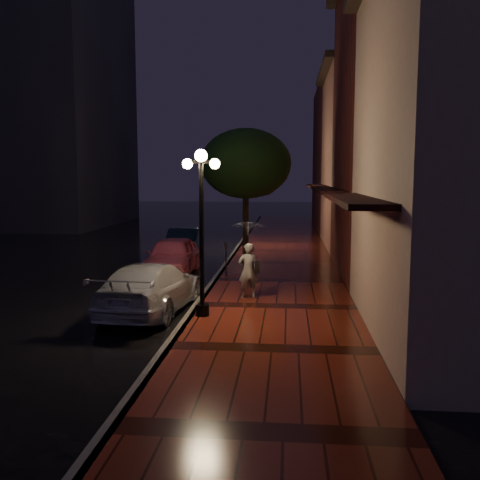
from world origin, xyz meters
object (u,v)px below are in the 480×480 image
at_px(navy_car, 184,243).
at_px(parking_meter, 226,256).
at_px(streetlamp_near, 202,223).
at_px(silver_car, 151,287).
at_px(street_tree, 246,166).
at_px(pink_car, 172,256).
at_px(streetlamp_far, 245,199).
at_px(woman_with_umbrella, 248,247).

bearing_deg(navy_car, parking_meter, -66.61).
xyz_separation_m(streetlamp_near, navy_car, (-2.65, 10.88, -1.93)).
xyz_separation_m(silver_car, parking_meter, (1.55, 4.84, 0.19)).
bearing_deg(street_tree, pink_car, -118.14).
bearing_deg(silver_car, streetlamp_far, -92.13).
distance_m(pink_car, parking_meter, 2.29).
bearing_deg(parking_meter, streetlamp_near, -108.89).
height_order(streetlamp_near, parking_meter, streetlamp_near).
height_order(street_tree, pink_car, street_tree).
bearing_deg(navy_car, woman_with_umbrella, -70.23).
height_order(pink_car, navy_car, pink_car).
distance_m(pink_car, silver_car, 5.59).
bearing_deg(streetlamp_near, woman_with_umbrella, 64.80).
distance_m(silver_car, parking_meter, 5.09).
bearing_deg(street_tree, parking_meter, -93.18).
relative_size(streetlamp_near, navy_car, 1.06).
bearing_deg(woman_with_umbrella, streetlamp_far, -105.51).
height_order(navy_car, woman_with_umbrella, woman_with_umbrella).
height_order(streetlamp_near, navy_car, streetlamp_near).
xyz_separation_m(streetlamp_near, parking_meter, (-0.04, 5.67, -1.71)).
xyz_separation_m(streetlamp_near, streetlamp_far, (0.00, 14.00, 0.00)).
bearing_deg(streetlamp_far, street_tree, -85.09).
relative_size(navy_car, silver_car, 0.84).
height_order(navy_car, parking_meter, parking_meter).
height_order(pink_car, silver_car, pink_car).
relative_size(street_tree, parking_meter, 4.72).
height_order(street_tree, silver_car, street_tree).
bearing_deg(streetlamp_far, woman_with_umbrella, -84.98).
bearing_deg(navy_car, pink_car, -87.63).
relative_size(street_tree, navy_car, 1.42).
xyz_separation_m(streetlamp_near, woman_with_umbrella, (1.04, 2.20, -0.92)).
height_order(woman_with_umbrella, parking_meter, woman_with_umbrella).
distance_m(pink_car, navy_car, 4.51).
xyz_separation_m(streetlamp_near, street_tree, (0.26, 10.99, 1.64)).
bearing_deg(pink_car, streetlamp_far, 72.49).
relative_size(streetlamp_far, pink_car, 1.00).
bearing_deg(parking_meter, navy_car, 97.37).
distance_m(street_tree, parking_meter, 6.29).
distance_m(streetlamp_far, silver_car, 13.40).
xyz_separation_m(streetlamp_far, pink_car, (-2.21, -7.62, -1.87)).
relative_size(navy_car, woman_with_umbrella, 1.76).
bearing_deg(pink_car, parking_meter, -19.58).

